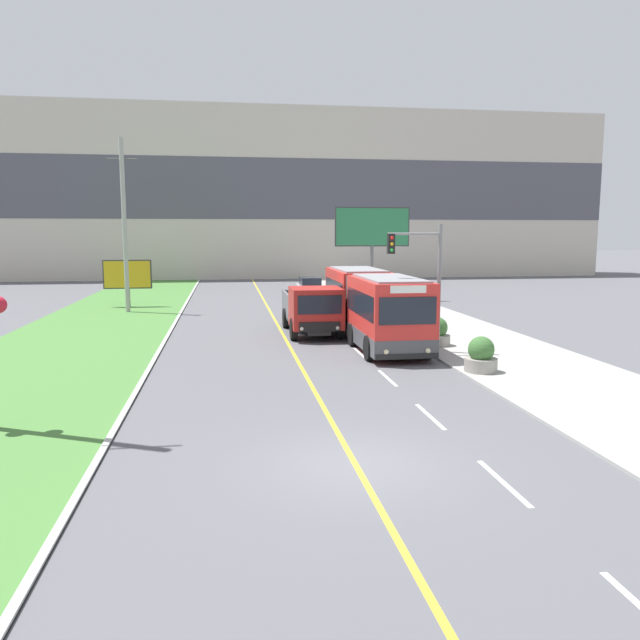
% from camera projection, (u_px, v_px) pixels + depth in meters
% --- Properties ---
extents(ground_plane, '(300.00, 300.00, 0.00)m').
position_uv_depth(ground_plane, '(355.00, 464.00, 13.53)').
color(ground_plane, '#56565B').
extents(lane_marking_centre, '(2.88, 140.00, 0.01)m').
position_uv_depth(lane_marking_centre, '(351.00, 430.00, 15.90)').
color(lane_marking_centre, gold).
rests_on(lane_marking_centre, ground_plane).
extents(apartment_block_background, '(80.00, 8.04, 18.32)m').
position_uv_depth(apartment_block_background, '(250.00, 195.00, 69.72)').
color(apartment_block_background, beige).
rests_on(apartment_block_background, ground_plane).
extents(city_bus, '(2.65, 11.87, 3.17)m').
position_uv_depth(city_bus, '(372.00, 306.00, 28.99)').
color(city_bus, red).
rests_on(city_bus, ground_plane).
extents(dump_truck, '(2.47, 6.74, 2.43)m').
position_uv_depth(dump_truck, '(313.00, 311.00, 30.24)').
color(dump_truck, black).
rests_on(dump_truck, ground_plane).
extents(car_distant, '(1.80, 4.30, 1.45)m').
position_uv_depth(car_distant, '(310.00, 287.00, 49.91)').
color(car_distant, silver).
rests_on(car_distant, ground_plane).
extents(utility_pole_far, '(1.80, 0.28, 10.75)m').
position_uv_depth(utility_pole_far, '(124.00, 225.00, 38.62)').
color(utility_pole_far, '#9E9E99').
rests_on(utility_pole_far, ground_plane).
extents(traffic_light_mast, '(2.28, 0.32, 5.34)m').
position_uv_depth(traffic_light_mast, '(423.00, 271.00, 25.41)').
color(traffic_light_mast, slate).
rests_on(traffic_light_mast, ground_plane).
extents(billboard_large, '(5.53, 0.24, 6.83)m').
position_uv_depth(billboard_large, '(372.00, 230.00, 45.45)').
color(billboard_large, '#59595B').
rests_on(billboard_large, ground_plane).
extents(billboard_small, '(3.16, 0.24, 3.19)m').
position_uv_depth(billboard_small, '(127.00, 276.00, 41.80)').
color(billboard_small, '#59595B').
rests_on(billboard_small, ground_plane).
extents(planter_round_near, '(1.16, 1.16, 1.27)m').
position_uv_depth(planter_round_near, '(481.00, 356.00, 22.17)').
color(planter_round_near, gray).
rests_on(planter_round_near, sidewalk_right).
extents(planter_round_second, '(1.19, 1.19, 1.26)m').
position_uv_depth(planter_round_second, '(437.00, 333.00, 27.36)').
color(planter_round_second, gray).
rests_on(planter_round_second, sidewalk_right).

